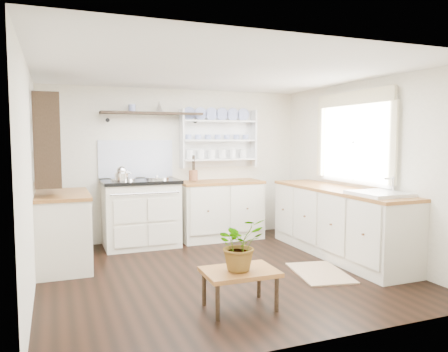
# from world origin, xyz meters

# --- Properties ---
(floor) EXTENTS (4.00, 3.80, 0.01)m
(floor) POSITION_xyz_m (0.00, 0.00, 0.00)
(floor) COLOR black
(floor) RESTS_ON ground
(wall_back) EXTENTS (4.00, 0.02, 2.30)m
(wall_back) POSITION_xyz_m (0.00, 1.90, 1.15)
(wall_back) COLOR beige
(wall_back) RESTS_ON ground
(wall_right) EXTENTS (0.02, 3.80, 2.30)m
(wall_right) POSITION_xyz_m (2.00, 0.00, 1.15)
(wall_right) COLOR beige
(wall_right) RESTS_ON ground
(wall_left) EXTENTS (0.02, 3.80, 2.30)m
(wall_left) POSITION_xyz_m (-2.00, 0.00, 1.15)
(wall_left) COLOR beige
(wall_left) RESTS_ON ground
(ceiling) EXTENTS (4.00, 3.80, 0.01)m
(ceiling) POSITION_xyz_m (0.00, 0.00, 2.30)
(ceiling) COLOR white
(ceiling) RESTS_ON wall_back
(window) EXTENTS (0.08, 1.55, 1.22)m
(window) POSITION_xyz_m (1.95, 0.15, 1.56)
(window) COLOR white
(window) RESTS_ON wall_right
(aga_cooker) EXTENTS (1.08, 0.75, 0.99)m
(aga_cooker) POSITION_xyz_m (-0.63, 1.57, 0.49)
(aga_cooker) COLOR silver
(aga_cooker) RESTS_ON floor
(back_cabinets) EXTENTS (1.27, 0.63, 0.90)m
(back_cabinets) POSITION_xyz_m (0.60, 1.60, 0.46)
(back_cabinets) COLOR beige
(back_cabinets) RESTS_ON floor
(right_cabinets) EXTENTS (0.62, 2.43, 0.90)m
(right_cabinets) POSITION_xyz_m (1.70, 0.10, 0.46)
(right_cabinets) COLOR beige
(right_cabinets) RESTS_ON floor
(belfast_sink) EXTENTS (0.55, 0.60, 0.45)m
(belfast_sink) POSITION_xyz_m (1.70, -0.65, 0.80)
(belfast_sink) COLOR white
(belfast_sink) RESTS_ON right_cabinets
(left_cabinets) EXTENTS (0.62, 1.13, 0.90)m
(left_cabinets) POSITION_xyz_m (-1.70, 0.90, 0.46)
(left_cabinets) COLOR beige
(left_cabinets) RESTS_ON floor
(plate_rack) EXTENTS (1.20, 0.22, 0.90)m
(plate_rack) POSITION_xyz_m (0.65, 1.86, 1.56)
(plate_rack) COLOR white
(plate_rack) RESTS_ON wall_back
(high_shelf) EXTENTS (1.50, 0.29, 0.16)m
(high_shelf) POSITION_xyz_m (-0.40, 1.78, 1.91)
(high_shelf) COLOR black
(high_shelf) RESTS_ON wall_back
(left_shelving) EXTENTS (0.28, 0.80, 1.05)m
(left_shelving) POSITION_xyz_m (-1.84, 0.90, 1.55)
(left_shelving) COLOR black
(left_shelving) RESTS_ON wall_left
(kettle) EXTENTS (0.19, 0.19, 0.23)m
(kettle) POSITION_xyz_m (-0.91, 1.45, 1.05)
(kettle) COLOR silver
(kettle) RESTS_ON aga_cooker
(utensil_crock) EXTENTS (0.14, 0.14, 0.16)m
(utensil_crock) POSITION_xyz_m (0.19, 1.68, 0.99)
(utensil_crock) COLOR brown
(utensil_crock) RESTS_ON back_cabinets
(center_table) EXTENTS (0.67, 0.48, 0.36)m
(center_table) POSITION_xyz_m (-0.23, -1.07, 0.32)
(center_table) COLOR brown
(center_table) RESTS_ON floor
(potted_plant) EXTENTS (0.49, 0.44, 0.48)m
(potted_plant) POSITION_xyz_m (-0.23, -1.07, 0.60)
(potted_plant) COLOR #3F7233
(potted_plant) RESTS_ON center_table
(floor_rug) EXTENTS (0.70, 0.94, 0.02)m
(floor_rug) POSITION_xyz_m (1.04, -0.47, 0.01)
(floor_rug) COLOR #8F7053
(floor_rug) RESTS_ON floor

